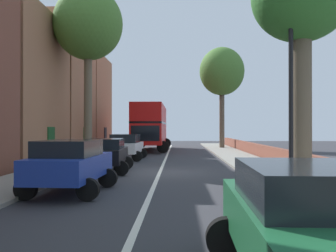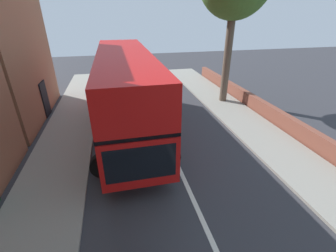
{
  "view_description": "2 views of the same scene",
  "coord_description": "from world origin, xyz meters",
  "views": [
    {
      "loc": [
        0.87,
        -17.45,
        2.04
      ],
      "look_at": [
        0.03,
        12.01,
        2.2
      ],
      "focal_mm": 40.28,
      "sensor_mm": 36.0,
      "label": 1
    },
    {
      "loc": [
        -2.18,
        5.5,
        5.77
      ],
      "look_at": [
        -0.02,
        14.81,
        1.01
      ],
      "focal_mm": 24.52,
      "sensor_mm": 36.0,
      "label": 2
    }
  ],
  "objects": [
    {
      "name": "double_decker_bus",
      "position": [
        -1.7,
        16.92,
        2.36
      ],
      "size": [
        3.57,
        11.35,
        4.06
      ],
      "color": "red",
      "rests_on": "ground"
    }
  ]
}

